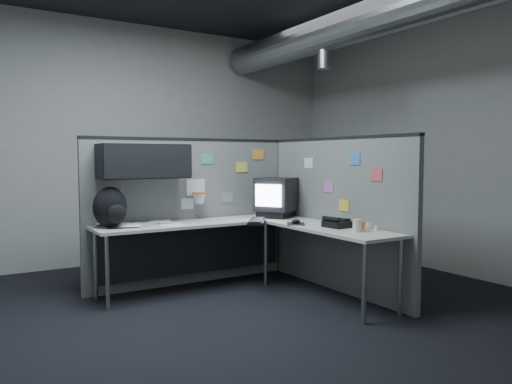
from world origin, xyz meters
TOP-DOWN VIEW (x-y plane):
  - room at (0.56, 0.00)m, footprint 5.62×5.62m
  - partition_back at (-0.25, 1.23)m, footprint 2.44×0.42m
  - partition_right at (1.10, 0.22)m, footprint 0.07×2.23m
  - desk at (0.15, 0.70)m, footprint 2.31×2.11m
  - monitor at (0.78, 0.89)m, footprint 0.54×0.54m
  - keyboard at (0.33, 0.57)m, footprint 0.40×0.45m
  - mouse at (0.62, 0.28)m, footprint 0.27×0.28m
  - phone at (0.83, -0.12)m, footprint 0.23×0.25m
  - bottles at (0.92, -0.44)m, footprint 0.13×0.16m
  - cup at (0.79, -0.44)m, footprint 0.10×0.10m
  - papers at (-0.76, 1.12)m, footprint 0.86×0.73m
  - backpack at (-1.07, 1.01)m, footprint 0.36×0.33m

SIDE VIEW (x-z plane):
  - desk at x=0.15m, z-range 0.25..0.98m
  - papers at x=-0.76m, z-range 0.73..0.75m
  - mouse at x=0.62m, z-range 0.72..0.77m
  - keyboard at x=0.33m, z-range 0.73..0.77m
  - bottles at x=0.92m, z-range 0.72..0.80m
  - phone at x=0.83m, z-range 0.72..0.83m
  - cup at x=0.79m, z-range 0.73..0.85m
  - partition_right at x=1.10m, z-range 0.00..1.63m
  - backpack at x=-1.07m, z-range 0.72..1.13m
  - monitor at x=0.78m, z-range 0.74..1.19m
  - partition_back at x=-0.25m, z-range 0.18..1.81m
  - room at x=0.56m, z-range 0.49..3.71m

